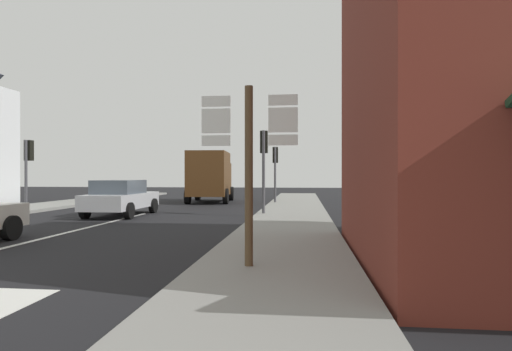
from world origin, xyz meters
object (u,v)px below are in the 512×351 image
(delivery_truck, at_px, (210,175))
(traffic_light_far_right, at_px, (275,162))
(traffic_light_near_left, at_px, (28,159))
(sedan_far, at_px, (121,197))
(traffic_light_near_right, at_px, (264,153))
(route_sign_post, at_px, (249,162))

(delivery_truck, xyz_separation_m, traffic_light_far_right, (4.06, -1.35, 0.77))
(traffic_light_near_left, distance_m, traffic_light_far_right, 12.40)
(sedan_far, distance_m, traffic_light_far_right, 9.58)
(traffic_light_near_right, bearing_deg, sedan_far, -175.94)
(delivery_truck, xyz_separation_m, traffic_light_near_left, (-6.41, -7.99, 0.73))
(traffic_light_near_left, bearing_deg, route_sign_post, -42.80)
(sedan_far, height_order, traffic_light_far_right, traffic_light_far_right)
(traffic_light_near_left, bearing_deg, sedan_far, -9.33)
(traffic_light_near_right, bearing_deg, delivery_truck, 116.00)
(sedan_far, relative_size, traffic_light_far_right, 1.29)
(delivery_truck, height_order, traffic_light_near_right, traffic_light_near_right)
(delivery_truck, bearing_deg, traffic_light_near_right, -64.00)
(traffic_light_far_right, bearing_deg, traffic_light_near_left, -147.61)
(delivery_truck, relative_size, traffic_light_far_right, 1.58)
(delivery_truck, height_order, traffic_light_far_right, traffic_light_far_right)
(traffic_light_near_right, bearing_deg, traffic_light_far_right, 90.00)
(sedan_far, distance_m, delivery_truck, 8.97)
(sedan_far, distance_m, traffic_light_near_left, 4.94)
(delivery_truck, height_order, route_sign_post, route_sign_post)
(traffic_light_near_left, relative_size, traffic_light_near_right, 0.93)
(route_sign_post, xyz_separation_m, traffic_light_far_right, (-0.68, 16.96, 0.51))
(sedan_far, bearing_deg, route_sign_post, -55.64)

